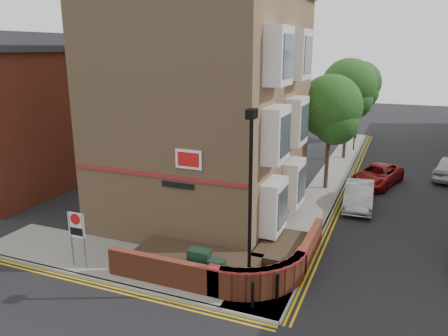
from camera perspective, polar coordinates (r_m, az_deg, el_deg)
ground at (r=15.22m, az=-4.30°, el=-17.28°), size 120.00×120.00×0.00m
pavement_corner at (r=17.90m, az=-12.39°, el=-12.06°), size 13.00×3.00×0.12m
pavement_main at (r=28.84m, az=13.75°, el=-1.46°), size 2.00×32.00×0.12m
kerb_side at (r=16.85m, az=-15.35°, el=-14.11°), size 13.00×0.15×0.12m
kerb_main_near at (r=28.72m, az=15.71°, el=-1.67°), size 0.15×32.00×0.12m
yellow_lines_side at (r=16.71m, az=-15.87°, el=-14.63°), size 13.00×0.28×0.01m
yellow_lines_main at (r=28.72m, az=16.20°, el=-1.82°), size 0.28×32.00×0.01m
corner_building at (r=21.36m, az=-1.84°, el=10.07°), size 8.95×10.40×13.60m
garden_wall at (r=17.17m, az=-0.48°, el=-13.15°), size 6.80×6.00×1.20m
lamppost at (r=14.16m, az=3.44°, el=-4.71°), size 0.25×0.50×6.30m
utility_cabinet_large at (r=15.98m, az=-3.21°, el=-12.57°), size 0.80×0.45×1.20m
utility_cabinet_small at (r=15.47m, az=-0.94°, el=-13.76°), size 0.55×0.40×1.10m
bollard_near at (r=14.58m, az=3.73°, el=-16.24°), size 0.11×0.11×0.90m
bollard_far at (r=15.09m, az=6.98°, el=-15.13°), size 0.11×0.11×0.90m
zone_sign at (r=17.40m, az=-18.69°, el=-7.62°), size 0.72×0.07×2.20m
side_building at (r=28.73m, az=-24.68°, el=6.69°), size 6.40×10.40×9.00m
tree_near at (r=25.97m, az=13.71°, el=7.21°), size 3.64×3.65×6.70m
tree_mid at (r=33.80m, az=15.95°, el=9.72°), size 4.03×4.03×7.42m
tree_far at (r=41.75m, az=17.27°, el=10.21°), size 3.81×3.81×7.00m
traffic_light_assembly at (r=36.96m, az=16.85°, el=6.31°), size 0.20×0.16×4.20m
silver_car_near at (r=24.25m, az=17.21°, el=-3.40°), size 1.69×4.20×1.36m
red_car_main at (r=28.54m, az=19.38°, el=-0.88°), size 3.29×4.97×1.27m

